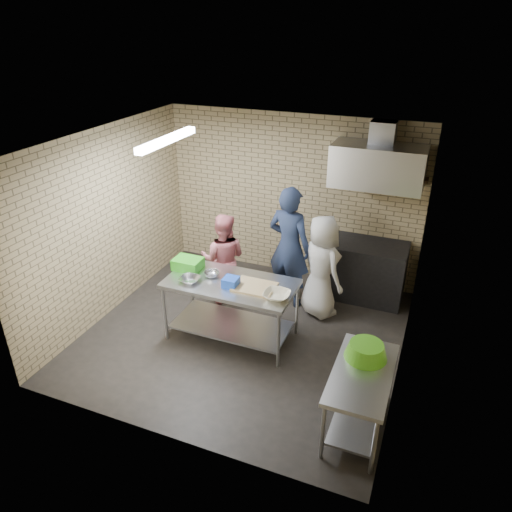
% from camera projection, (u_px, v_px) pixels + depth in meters
% --- Properties ---
extents(floor, '(4.20, 4.20, 0.00)m').
position_uv_depth(floor, '(244.00, 334.00, 6.79)').
color(floor, black).
rests_on(floor, ground).
extents(ceiling, '(4.20, 4.20, 0.00)m').
position_uv_depth(ceiling, '(242.00, 142.00, 5.56)').
color(ceiling, black).
rests_on(ceiling, ground).
extents(back_wall, '(4.20, 0.06, 2.70)m').
position_uv_depth(back_wall, '(291.00, 198.00, 7.83)').
color(back_wall, tan).
rests_on(back_wall, ground).
extents(front_wall, '(4.20, 0.06, 2.70)m').
position_uv_depth(front_wall, '(159.00, 334.00, 4.52)').
color(front_wall, tan).
rests_on(front_wall, ground).
extents(left_wall, '(0.06, 4.00, 2.70)m').
position_uv_depth(left_wall, '(108.00, 223.00, 6.87)').
color(left_wall, tan).
rests_on(left_wall, ground).
extents(right_wall, '(0.06, 4.00, 2.70)m').
position_uv_depth(right_wall, '(413.00, 277.00, 5.48)').
color(right_wall, tan).
rests_on(right_wall, ground).
extents(prep_table, '(1.73, 0.86, 0.86)m').
position_uv_depth(prep_table, '(231.00, 310.00, 6.55)').
color(prep_table, silver).
rests_on(prep_table, floor).
extents(side_counter, '(0.60, 1.20, 0.75)m').
position_uv_depth(side_counter, '(359.00, 400.00, 5.11)').
color(side_counter, silver).
rests_on(side_counter, floor).
extents(stove, '(1.20, 0.70, 0.90)m').
position_uv_depth(stove, '(365.00, 271.00, 7.50)').
color(stove, black).
rests_on(stove, floor).
extents(range_hood, '(1.30, 0.60, 0.60)m').
position_uv_depth(range_hood, '(378.00, 166.00, 6.80)').
color(range_hood, silver).
rests_on(range_hood, back_wall).
extents(hood_duct, '(0.35, 0.30, 0.30)m').
position_uv_depth(hood_duct, '(383.00, 132.00, 6.72)').
color(hood_duct, '#A5A8AD').
rests_on(hood_duct, back_wall).
extents(wall_shelf, '(0.80, 0.20, 0.04)m').
position_uv_depth(wall_shelf, '(400.00, 177.00, 6.93)').
color(wall_shelf, '#3F2B19').
rests_on(wall_shelf, back_wall).
extents(fluorescent_fixture, '(0.10, 1.25, 0.08)m').
position_uv_depth(fluorescent_fixture, '(167.00, 140.00, 5.92)').
color(fluorescent_fixture, white).
rests_on(fluorescent_fixture, ceiling).
extents(green_crate, '(0.38, 0.29, 0.15)m').
position_uv_depth(green_crate, '(188.00, 264.00, 6.65)').
color(green_crate, green).
rests_on(green_crate, prep_table).
extents(blue_tub, '(0.19, 0.19, 0.12)m').
position_uv_depth(blue_tub, '(231.00, 282.00, 6.23)').
color(blue_tub, blue).
rests_on(blue_tub, prep_table).
extents(cutting_board, '(0.53, 0.40, 0.03)m').
position_uv_depth(cutting_board, '(255.00, 287.00, 6.22)').
color(cutting_board, tan).
rests_on(cutting_board, prep_table).
extents(mixing_bowl_a, '(0.27, 0.27, 0.07)m').
position_uv_depth(mixing_bowl_a, '(190.00, 280.00, 6.34)').
color(mixing_bowl_a, '#B2B4B9').
rests_on(mixing_bowl_a, prep_table).
extents(mixing_bowl_b, '(0.21, 0.21, 0.06)m').
position_uv_depth(mixing_bowl_b, '(212.00, 274.00, 6.48)').
color(mixing_bowl_b, '#ADAFB4').
rests_on(mixing_bowl_b, prep_table).
extents(ceramic_bowl, '(0.34, 0.34, 0.08)m').
position_uv_depth(ceramic_bowl, '(277.00, 295.00, 5.98)').
color(ceramic_bowl, beige).
rests_on(ceramic_bowl, prep_table).
extents(green_basin, '(0.46, 0.46, 0.17)m').
position_uv_depth(green_basin, '(366.00, 351.00, 5.11)').
color(green_basin, '#59C626').
rests_on(green_basin, side_counter).
extents(bottle_red, '(0.07, 0.07, 0.18)m').
position_uv_depth(bottle_red, '(383.00, 168.00, 6.97)').
color(bottle_red, '#B22619').
rests_on(bottle_red, wall_shelf).
extents(bottle_green, '(0.06, 0.06, 0.15)m').
position_uv_depth(bottle_green, '(411.00, 172.00, 6.84)').
color(bottle_green, green).
rests_on(bottle_green, wall_shelf).
extents(man_navy, '(0.76, 0.58, 1.87)m').
position_uv_depth(man_navy, '(289.00, 247.00, 7.13)').
color(man_navy, '#141A34').
rests_on(man_navy, floor).
extents(woman_pink, '(0.81, 0.70, 1.44)m').
position_uv_depth(woman_pink, '(223.00, 259.00, 7.26)').
color(woman_pink, '#C96A72').
rests_on(woman_pink, floor).
extents(woman_white, '(0.90, 0.86, 1.55)m').
position_uv_depth(woman_white, '(321.00, 267.00, 6.92)').
color(woman_white, silver).
rests_on(woman_white, floor).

